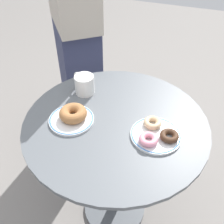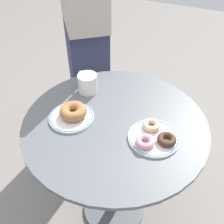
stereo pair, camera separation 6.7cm
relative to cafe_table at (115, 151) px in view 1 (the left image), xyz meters
name	(u,v)px [view 1 (the left image)]	position (x,y,z in m)	size (l,w,h in m)	color
ground_plane	(115,208)	(0.00, 0.00, -0.53)	(7.00, 7.00, 0.02)	gray
cafe_table	(115,151)	(0.00, 0.00, 0.00)	(0.76, 0.76, 0.71)	#565B60
plate_left	(71,119)	(-0.17, -0.06, 0.19)	(0.19, 0.19, 0.01)	white
plate_right	(156,135)	(0.17, -0.03, 0.19)	(0.20, 0.20, 0.01)	white
donut_cinnamon	(73,113)	(-0.17, -0.05, 0.22)	(0.11, 0.11, 0.04)	#A36B3D
donut_chocolate	(169,136)	(0.22, -0.03, 0.21)	(0.07, 0.07, 0.02)	#422819
donut_glazed	(152,123)	(0.15, 0.02, 0.21)	(0.07, 0.07, 0.02)	#E0B789
donut_pink_frosted	(148,139)	(0.15, -0.08, 0.21)	(0.07, 0.07, 0.02)	pink
coffee_mug	(84,84)	(-0.20, 0.14, 0.23)	(0.12, 0.10, 0.09)	white
person_figure	(76,36)	(-0.43, 0.55, 0.25)	(0.41, 0.44, 1.57)	#2D3351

